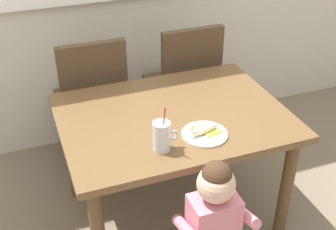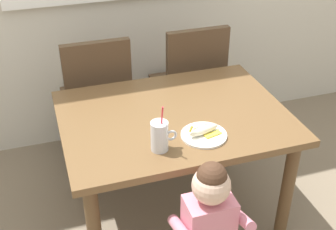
# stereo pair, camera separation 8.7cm
# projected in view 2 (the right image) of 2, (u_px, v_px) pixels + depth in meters

# --- Properties ---
(ground_plane) EXTENTS (24.00, 24.00, 0.00)m
(ground_plane) POSITION_uv_depth(u_px,v_px,m) (173.00, 212.00, 2.76)
(ground_plane) COLOR #7A6B56
(dining_table) EXTENTS (1.21, 0.91, 0.72)m
(dining_table) POSITION_uv_depth(u_px,v_px,m) (174.00, 130.00, 2.44)
(dining_table) COLOR brown
(dining_table) RESTS_ON ground
(dining_chair_left) EXTENTS (0.44, 0.44, 0.96)m
(dining_chair_left) POSITION_uv_depth(u_px,v_px,m) (97.00, 95.00, 2.93)
(dining_chair_left) COLOR #4C3826
(dining_chair_left) RESTS_ON ground
(dining_chair_right) EXTENTS (0.44, 0.44, 0.96)m
(dining_chair_right) POSITION_uv_depth(u_px,v_px,m) (190.00, 81.00, 3.10)
(dining_chair_right) COLOR #4C3826
(dining_chair_right) RESTS_ON ground
(toddler_standing) EXTENTS (0.33, 0.24, 0.84)m
(toddler_standing) POSITION_uv_depth(u_px,v_px,m) (209.00, 219.00, 1.99)
(toddler_standing) COLOR #3F4760
(toddler_standing) RESTS_ON ground
(milk_cup) EXTENTS (0.13, 0.08, 0.25)m
(milk_cup) POSITION_uv_depth(u_px,v_px,m) (160.00, 138.00, 2.08)
(milk_cup) COLOR silver
(milk_cup) RESTS_ON dining_table
(snack_plate) EXTENTS (0.23, 0.23, 0.01)m
(snack_plate) POSITION_uv_depth(u_px,v_px,m) (204.00, 135.00, 2.20)
(snack_plate) COLOR white
(snack_plate) RESTS_ON dining_table
(peeled_banana) EXTENTS (0.18, 0.12, 0.07)m
(peeled_banana) POSITION_uv_depth(u_px,v_px,m) (204.00, 130.00, 2.20)
(peeled_banana) COLOR #F4EAC6
(peeled_banana) RESTS_ON snack_plate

